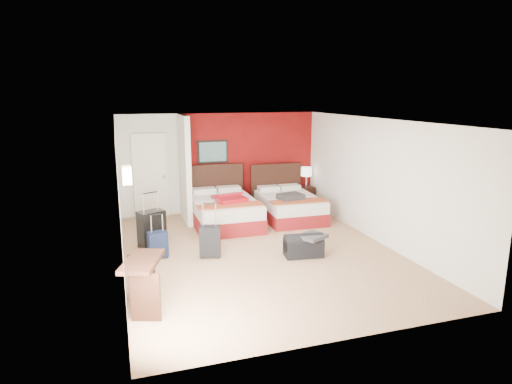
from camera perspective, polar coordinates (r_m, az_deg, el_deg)
name	(u,v)px	position (r m, az deg, el deg)	size (l,w,h in m)	color
ground	(260,252)	(8.52, 0.49, -7.78)	(6.50, 6.50, 0.00)	tan
room_walls	(174,179)	(9.24, -10.58, 1.71)	(5.02, 6.52, 2.50)	silver
red_accent_panel	(249,162)	(11.42, -0.96, 3.96)	(3.50, 0.04, 2.50)	maroon
partition_wall	(185,169)	(10.45, -9.21, 2.98)	(0.12, 1.20, 2.50)	silver
entry_door	(151,176)	(10.99, -13.50, 2.07)	(0.82, 0.06, 2.05)	silver
bed_left	(224,212)	(10.16, -4.14, -2.63)	(1.41, 2.02, 0.61)	white
bed_right	(290,207)	(10.69, 4.37, -2.01)	(1.30, 1.85, 0.56)	white
red_suitcase_open	(229,198)	(10.00, -3.48, -0.76)	(0.64, 0.88, 0.11)	maroon
jacket_bundle	(291,197)	(10.30, 4.50, -0.61)	(0.55, 0.44, 0.13)	#323136
nightstand	(306,197)	(11.86, 6.46, -0.60)	(0.39, 0.39, 0.55)	black
table_lamp	(306,177)	(11.75, 6.53, 1.95)	(0.29, 0.29, 0.52)	white
suitcase_black	(152,231)	(8.83, -13.34, -4.90)	(0.49, 0.31, 0.73)	black
suitcase_charcoal	(210,243)	(8.22, -5.97, -6.53)	(0.38, 0.24, 0.57)	black
suitcase_navy	(158,246)	(8.34, -12.57, -6.82)	(0.34, 0.21, 0.48)	#101A32
duffel_bag	(304,247)	(8.31, 6.17, -7.09)	(0.70, 0.38, 0.36)	black
jacket_draped	(312,236)	(8.26, 7.31, -5.71)	(0.48, 0.41, 0.06)	#3A3B40
desk	(144,284)	(6.49, -14.36, -11.46)	(0.44, 0.88, 0.73)	black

